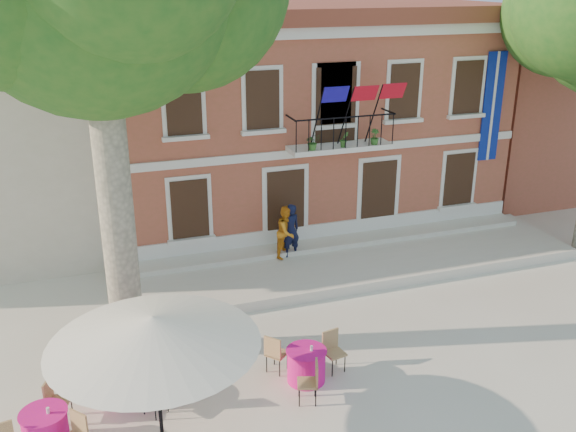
# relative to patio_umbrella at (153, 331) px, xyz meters

# --- Properties ---
(ground) EXTENTS (90.00, 90.00, 0.00)m
(ground) POSITION_rel_patio_umbrella_xyz_m (4.65, 1.78, -2.55)
(ground) COLOR beige
(ground) RESTS_ON ground
(main_building) EXTENTS (13.50, 9.59, 7.50)m
(main_building) POSITION_rel_patio_umbrella_xyz_m (6.65, 11.77, 1.23)
(main_building) COLOR #AF523F
(main_building) RESTS_ON ground
(neighbor_east) EXTENTS (9.40, 9.40, 6.40)m
(neighbor_east) POSITION_rel_patio_umbrella_xyz_m (18.65, 12.78, 0.67)
(neighbor_east) COLOR #AF523F
(neighbor_east) RESTS_ON ground
(terrace) EXTENTS (14.00, 3.40, 0.30)m
(terrace) POSITION_rel_patio_umbrella_xyz_m (6.65, 6.18, -2.40)
(terrace) COLOR silver
(terrace) RESTS_ON ground
(patio_umbrella) EXTENTS (3.81, 3.81, 2.83)m
(patio_umbrella) POSITION_rel_patio_umbrella_xyz_m (0.00, 0.00, 0.00)
(patio_umbrella) COLOR black
(patio_umbrella) RESTS_ON ground
(pedestrian_navy) EXTENTS (0.68, 0.52, 1.68)m
(pedestrian_navy) POSITION_rel_patio_umbrella_xyz_m (4.94, 6.96, -1.41)
(pedestrian_navy) COLOR black
(pedestrian_navy) RESTS_ON terrace
(pedestrian_orange) EXTENTS (1.01, 0.98, 1.63)m
(pedestrian_orange) POSITION_rel_patio_umbrella_xyz_m (4.82, 6.94, -1.43)
(pedestrian_orange) COLOR orange
(pedestrian_orange) RESTS_ON terrace
(cafe_table_0) EXTENTS (1.46, 1.80, 0.95)m
(cafe_table_0) POSITION_rel_patio_umbrella_xyz_m (-0.42, 1.69, -2.13)
(cafe_table_0) COLOR #E31572
(cafe_table_0) RESTS_ON ground
(cafe_table_1) EXTENTS (1.78, 1.83, 0.95)m
(cafe_table_1) POSITION_rel_patio_umbrella_xyz_m (3.32, 1.15, -2.12)
(cafe_table_1) COLOR #E31572
(cafe_table_1) RESTS_ON ground
(cafe_table_3) EXTENTS (1.76, 1.84, 0.95)m
(cafe_table_3) POSITION_rel_patio_umbrella_xyz_m (-2.08, 0.75, -2.12)
(cafe_table_3) COLOR #E31572
(cafe_table_3) RESTS_ON ground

